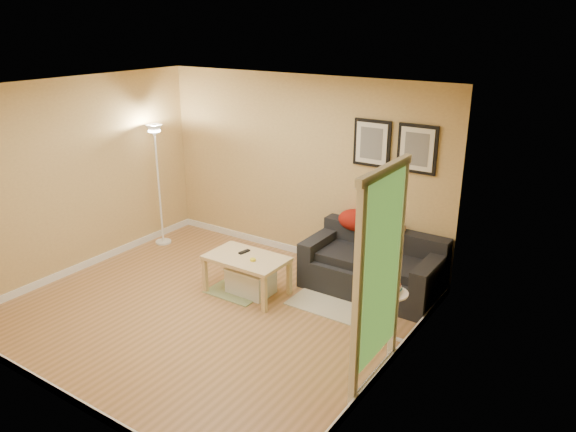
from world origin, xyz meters
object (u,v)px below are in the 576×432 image
object	(u,v)px
sofa	(373,263)
floor_lamp	(159,189)
storage_bin	(251,280)
side_table	(390,315)
coffee_table	(247,275)
book_stack	(390,289)

from	to	relation	value
sofa	floor_lamp	xyz separation A→B (m)	(-3.38, -0.35, 0.50)
storage_bin	side_table	distance (m)	1.89
coffee_table	storage_bin	xyz separation A→B (m)	(0.03, 0.04, -0.08)
side_table	floor_lamp	size ratio (longest dim) A/B	0.30
sofa	floor_lamp	distance (m)	3.43
storage_bin	coffee_table	bearing A→B (deg)	-130.97
floor_lamp	side_table	bearing A→B (deg)	-7.92
book_stack	sofa	bearing A→B (deg)	145.22
coffee_table	book_stack	world-z (taller)	book_stack
side_table	book_stack	xyz separation A→B (m)	(-0.02, -0.01, 0.32)
floor_lamp	coffee_table	bearing A→B (deg)	-15.79
coffee_table	book_stack	distance (m)	1.93
book_stack	floor_lamp	size ratio (longest dim) A/B	0.14
sofa	coffee_table	bearing A→B (deg)	-143.53
sofa	side_table	world-z (taller)	sofa
storage_bin	floor_lamp	distance (m)	2.32
coffee_table	floor_lamp	distance (m)	2.27
sofa	coffee_table	distance (m)	1.59
coffee_table	storage_bin	size ratio (longest dim) A/B	1.79
sofa	storage_bin	xyz separation A→B (m)	(-1.24, -0.91, -0.20)
floor_lamp	storage_bin	bearing A→B (deg)	-14.64
coffee_table	storage_bin	distance (m)	0.09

